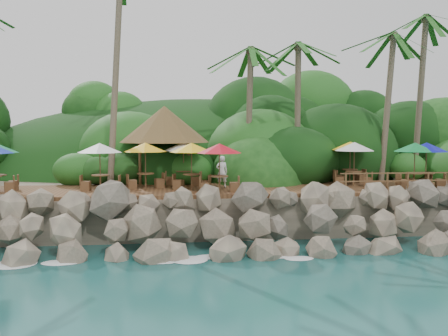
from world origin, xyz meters
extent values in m
plane|color=#19514F|center=(0.00, 0.00, 0.00)|extent=(140.00, 140.00, 0.00)
cube|color=gray|center=(0.00, 16.00, 1.05)|extent=(32.00, 25.20, 2.10)
ellipsoid|color=#143811|center=(0.00, 23.50, 0.00)|extent=(44.80, 28.00, 15.40)
cube|color=brown|center=(0.00, 6.00, 2.20)|extent=(26.00, 5.00, 0.20)
ellipsoid|color=white|center=(-9.00, 0.30, 0.03)|extent=(1.20, 0.80, 0.06)
ellipsoid|color=white|center=(-6.00, 0.30, 0.03)|extent=(1.20, 0.80, 0.06)
ellipsoid|color=white|center=(-3.00, 0.30, 0.03)|extent=(1.20, 0.80, 0.06)
ellipsoid|color=white|center=(0.00, 0.30, 0.03)|extent=(1.20, 0.80, 0.06)
ellipsoid|color=white|center=(3.00, 0.30, 0.03)|extent=(1.20, 0.80, 0.06)
ellipsoid|color=white|center=(6.00, 0.30, 0.03)|extent=(1.20, 0.80, 0.06)
ellipsoid|color=white|center=(9.00, 0.30, 0.03)|extent=(1.20, 0.80, 0.06)
cylinder|color=brown|center=(-5.98, 9.06, 8.89)|extent=(0.94, 3.14, 12.96)
cylinder|color=brown|center=(1.88, 9.09, 6.31)|extent=(0.63, 0.72, 8.03)
ellipsoid|color=#23601E|center=(1.88, 9.09, 10.32)|extent=(6.00, 6.00, 2.40)
cylinder|color=brown|center=(4.84, 8.96, 6.46)|extent=(0.53, 0.61, 8.33)
ellipsoid|color=#23601E|center=(4.84, 8.96, 10.63)|extent=(6.00, 6.00, 2.40)
cylinder|color=brown|center=(10.36, 8.55, 6.84)|extent=(1.36, 1.11, 9.06)
ellipsoid|color=#23601E|center=(10.36, 8.55, 11.38)|extent=(6.00, 6.00, 2.40)
cylinder|color=brown|center=(12.71, 9.03, 7.36)|extent=(0.47, 1.08, 10.13)
ellipsoid|color=#23601E|center=(12.71, 9.03, 12.43)|extent=(6.00, 6.00, 2.40)
cylinder|color=brown|center=(-4.62, 8.11, 3.50)|extent=(0.16, 0.16, 2.40)
cylinder|color=brown|center=(-1.82, 8.11, 3.50)|extent=(0.16, 0.16, 2.40)
cylinder|color=brown|center=(-4.62, 10.91, 3.50)|extent=(0.16, 0.16, 2.40)
cylinder|color=brown|center=(-1.82, 10.91, 3.50)|extent=(0.16, 0.16, 2.40)
cone|color=brown|center=(-3.22, 9.51, 5.80)|extent=(5.39, 5.39, 2.20)
cylinder|color=brown|center=(10.92, 4.95, 2.70)|extent=(0.09, 0.09, 0.80)
cylinder|color=brown|center=(10.92, 4.95, 3.11)|extent=(0.91, 0.91, 0.05)
cylinder|color=brown|center=(10.92, 4.95, 3.49)|extent=(0.05, 0.05, 2.39)
cone|color=#0B0E97|center=(10.92, 4.95, 4.53)|extent=(2.28, 2.28, 0.49)
cube|color=brown|center=(10.20, 5.17, 2.55)|extent=(0.57, 0.57, 0.50)
cube|color=brown|center=(11.65, 4.73, 2.55)|extent=(0.57, 0.57, 0.50)
cylinder|color=brown|center=(-2.13, 7.60, 2.70)|extent=(0.09, 0.09, 0.80)
cylinder|color=brown|center=(-2.13, 7.60, 3.11)|extent=(0.91, 0.91, 0.05)
cylinder|color=brown|center=(-2.13, 7.60, 3.49)|extent=(0.05, 0.05, 2.39)
cone|color=silver|center=(-2.13, 7.60, 4.53)|extent=(2.28, 2.28, 0.49)
cube|color=brown|center=(-2.86, 7.83, 2.55)|extent=(0.57, 0.57, 0.50)
cube|color=brown|center=(-1.41, 7.37, 2.55)|extent=(0.57, 0.57, 0.50)
cylinder|color=brown|center=(7.39, 6.26, 2.70)|extent=(0.09, 0.09, 0.80)
cylinder|color=brown|center=(7.39, 6.26, 3.11)|extent=(0.91, 0.91, 0.05)
cylinder|color=brown|center=(7.39, 6.26, 3.49)|extent=(0.05, 0.05, 2.39)
cone|color=silver|center=(7.39, 6.26, 4.53)|extent=(2.28, 2.28, 0.49)
cube|color=brown|center=(6.69, 6.54, 2.55)|extent=(0.59, 0.59, 0.50)
cube|color=brown|center=(8.10, 5.98, 2.55)|extent=(0.59, 0.59, 0.50)
cylinder|color=brown|center=(10.24, 4.90, 2.70)|extent=(0.09, 0.09, 0.80)
cylinder|color=brown|center=(10.24, 4.90, 3.11)|extent=(0.91, 0.91, 0.05)
cylinder|color=brown|center=(10.24, 4.90, 3.49)|extent=(0.05, 0.05, 2.39)
cone|color=#0D7634|center=(10.24, 4.90, 4.53)|extent=(2.28, 2.28, 0.49)
cube|color=brown|center=(9.49, 4.77, 2.55)|extent=(0.53, 0.53, 0.50)
cube|color=brown|center=(10.98, 5.03, 2.55)|extent=(0.53, 0.53, 0.50)
cube|color=brown|center=(-11.09, 5.88, 2.55)|extent=(0.59, 0.59, 0.50)
cylinder|color=brown|center=(-4.20, 6.36, 2.70)|extent=(0.09, 0.09, 0.80)
cylinder|color=brown|center=(-4.20, 6.36, 3.11)|extent=(0.91, 0.91, 0.05)
cylinder|color=brown|center=(-4.20, 6.36, 3.49)|extent=(0.05, 0.05, 2.39)
cone|color=yellow|center=(-4.20, 6.36, 4.53)|extent=(2.28, 2.28, 0.49)
cube|color=brown|center=(-4.93, 6.12, 2.55)|extent=(0.58, 0.58, 0.50)
cube|color=brown|center=(-3.48, 6.60, 2.55)|extent=(0.58, 0.58, 0.50)
cylinder|color=brown|center=(-6.49, 5.67, 2.70)|extent=(0.09, 0.09, 0.80)
cylinder|color=brown|center=(-6.49, 5.67, 3.11)|extent=(0.91, 0.91, 0.05)
cylinder|color=brown|center=(-6.49, 5.67, 3.49)|extent=(0.05, 0.05, 2.39)
cone|color=white|center=(-6.49, 5.67, 4.53)|extent=(2.28, 2.28, 0.49)
cube|color=brown|center=(-7.24, 5.74, 2.55)|extent=(0.50, 0.50, 0.50)
cube|color=brown|center=(-5.73, 5.60, 2.55)|extent=(0.50, 0.50, 0.50)
cylinder|color=brown|center=(7.68, 7.60, 2.70)|extent=(0.09, 0.09, 0.80)
cylinder|color=brown|center=(7.68, 7.60, 3.11)|extent=(0.91, 0.91, 0.05)
cylinder|color=brown|center=(7.68, 7.60, 3.49)|extent=(0.05, 0.05, 2.39)
cone|color=yellow|center=(7.68, 7.60, 4.53)|extent=(2.28, 2.28, 0.49)
cube|color=brown|center=(6.94, 7.42, 2.55)|extent=(0.55, 0.55, 0.50)
cube|color=brown|center=(8.42, 7.78, 2.55)|extent=(0.55, 0.55, 0.50)
cube|color=brown|center=(-11.06, 6.44, 2.55)|extent=(0.54, 0.54, 0.50)
cylinder|color=brown|center=(-1.76, 5.61, 2.70)|extent=(0.09, 0.09, 0.80)
cylinder|color=brown|center=(-1.76, 5.61, 3.11)|extent=(0.91, 0.91, 0.05)
cylinder|color=brown|center=(-1.76, 5.61, 3.49)|extent=(0.05, 0.05, 2.39)
cone|color=yellow|center=(-1.76, 5.61, 4.53)|extent=(2.28, 2.28, 0.49)
cube|color=brown|center=(-2.48, 5.87, 2.55)|extent=(0.59, 0.59, 0.50)
cube|color=brown|center=(-1.05, 5.35, 2.55)|extent=(0.59, 0.59, 0.50)
cylinder|color=brown|center=(-0.41, 4.40, 2.70)|extent=(0.09, 0.09, 0.80)
cylinder|color=brown|center=(-0.41, 4.40, 3.11)|extent=(0.91, 0.91, 0.05)
cylinder|color=brown|center=(-0.41, 4.40, 3.49)|extent=(0.05, 0.05, 2.39)
cone|color=red|center=(-0.41, 4.40, 4.53)|extent=(2.28, 2.28, 0.49)
cube|color=brown|center=(-1.17, 4.41, 2.55)|extent=(0.46, 0.46, 0.50)
cube|color=brown|center=(0.35, 4.39, 2.55)|extent=(0.46, 0.46, 0.50)
cylinder|color=brown|center=(5.93, 3.65, 2.80)|extent=(0.10, 0.10, 1.00)
cylinder|color=brown|center=(7.03, 3.65, 2.80)|extent=(0.10, 0.10, 1.00)
cylinder|color=brown|center=(8.13, 3.65, 2.80)|extent=(0.10, 0.10, 1.00)
cylinder|color=brown|center=(9.23, 3.65, 2.80)|extent=(0.10, 0.10, 1.00)
cylinder|color=brown|center=(10.33, 3.65, 2.80)|extent=(0.10, 0.10, 1.00)
cylinder|color=brown|center=(11.43, 3.65, 2.80)|extent=(0.10, 0.10, 1.00)
cube|color=brown|center=(9.23, 3.65, 3.25)|extent=(7.20, 0.06, 0.06)
cube|color=brown|center=(9.23, 3.65, 2.85)|extent=(7.20, 0.06, 0.06)
imported|color=silver|center=(-0.08, 6.30, 3.17)|extent=(0.66, 0.46, 1.74)
camera|label=1|loc=(-2.79, -18.97, 5.42)|focal=37.51mm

